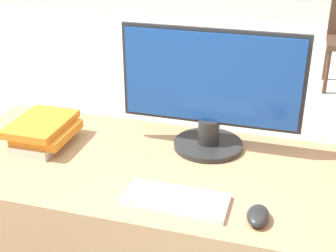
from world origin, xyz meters
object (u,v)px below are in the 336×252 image
at_px(mouse, 258,216).
at_px(book_stack, 43,132).
at_px(monitor, 211,90).
at_px(keyboard, 175,201).

xyz_separation_m(mouse, book_stack, (-0.83, 0.25, 0.03)).
xyz_separation_m(monitor, book_stack, (-0.60, -0.15, -0.17)).
relative_size(monitor, mouse, 6.35).
bearing_deg(mouse, keyboard, 175.18).
distance_m(monitor, book_stack, 0.64).
bearing_deg(book_stack, mouse, -16.87).
bearing_deg(book_stack, keyboard, -21.73).
relative_size(keyboard, book_stack, 1.21).
height_order(keyboard, book_stack, book_stack).
height_order(mouse, book_stack, book_stack).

